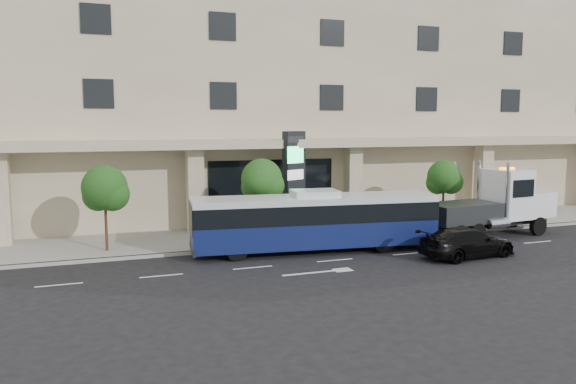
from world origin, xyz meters
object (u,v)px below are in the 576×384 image
tow_truck (495,205)px  signage_pylon (294,180)px  city_bus (315,220)px  black_sedan (467,242)px

tow_truck → signage_pylon: bearing=149.5°
city_bus → tow_truck: (11.17, 0.23, 0.18)m
tow_truck → black_sedan: size_ratio=1.90×
black_sedan → signage_pylon: bearing=27.5°
city_bus → tow_truck: bearing=7.5°
tow_truck → black_sedan: (-4.73, -3.81, -1.04)m
black_sedan → signage_pylon: signage_pylon is taller
black_sedan → signage_pylon: (-5.68, 8.61, 2.37)m
city_bus → black_sedan: city_bus is taller
tow_truck → black_sedan: 6.16m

